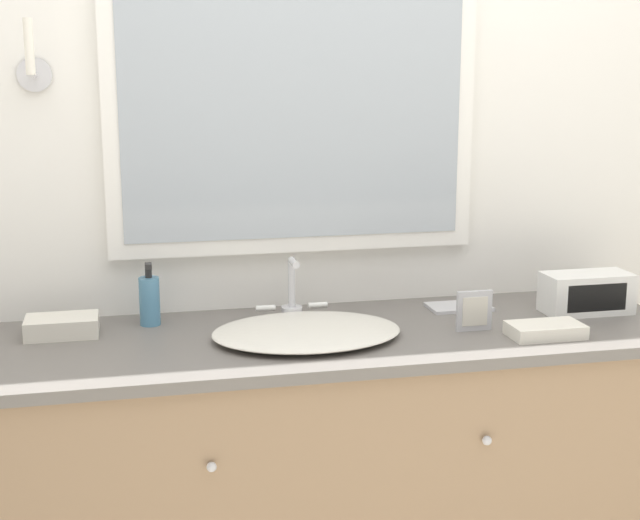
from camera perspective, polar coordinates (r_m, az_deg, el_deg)
wall_back at (r=2.61m, az=-1.21°, el=6.01°), size 8.00×0.18×2.55m
vanity_counter at (r=2.54m, az=0.41°, el=-14.10°), size 1.95×0.60×0.87m
sink_basin at (r=2.34m, az=-0.89°, el=-4.51°), size 0.50×0.42×0.17m
soap_bottle at (r=2.48m, az=-10.85°, el=-2.52°), size 0.06×0.06×0.18m
appliance_box at (r=2.67m, az=16.71°, el=-2.04°), size 0.25×0.12×0.12m
picture_frame at (r=2.42m, az=9.84°, el=-3.22°), size 0.10×0.01×0.11m
hand_towel_near_sink at (r=2.41m, az=14.23°, el=-4.37°), size 0.19×0.11×0.04m
hand_towel_far_corner at (r=2.45m, az=-16.18°, el=-4.09°), size 0.19×0.12×0.05m
metal_tray at (r=2.65m, az=8.87°, el=-2.97°), size 0.18×0.11×0.01m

